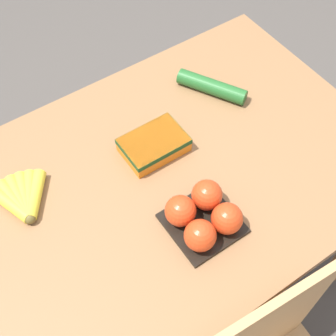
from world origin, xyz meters
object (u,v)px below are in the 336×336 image
Objects in this scene: carrot_bag at (154,144)px; cucumber_near at (212,87)px; banana_bunch at (23,199)px; tomato_pack at (203,216)px.

cucumber_near is (-0.28, -0.09, -0.00)m from carrot_bag.
carrot_bag is at bearing 172.61° from banana_bunch.
banana_bunch is 0.66m from cucumber_near.
tomato_pack is 0.98× the size of carrot_bag.
banana_bunch is at bearing -7.39° from carrot_bag.
tomato_pack is 0.81× the size of cucumber_near.
banana_bunch is 0.74× the size of cucumber_near.
tomato_pack is at bearing 83.97° from carrot_bag.
cucumber_near is at bearing -161.94° from carrot_bag.
carrot_bag is 0.29m from cucumber_near.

